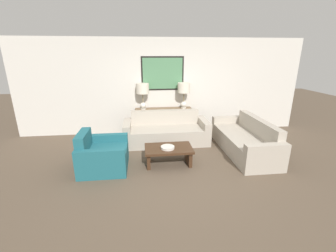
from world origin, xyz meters
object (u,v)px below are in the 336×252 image
(coffee_table, at_px, (169,152))
(decorative_bowl, at_px, (168,147))
(couch_by_back_wall, at_px, (166,132))
(table_lamp_right, at_px, (184,90))
(table_lamp_left, at_px, (143,91))
(couch_by_side, at_px, (245,141))
(armchair_near_back_wall, at_px, (102,156))
(console_table, at_px, (164,121))

(coffee_table, xyz_separation_m, decorative_bowl, (-0.03, -0.06, 0.13))
(couch_by_back_wall, bearing_deg, decorative_bowl, -94.88)
(table_lamp_right, height_order, coffee_table, table_lamp_right)
(table_lamp_right, bearing_deg, decorative_bowl, -109.36)
(decorative_bowl, bearing_deg, table_lamp_left, 103.44)
(coffee_table, relative_size, decorative_bowl, 3.50)
(decorative_bowl, bearing_deg, couch_by_back_wall, 85.12)
(table_lamp_right, xyz_separation_m, couch_by_back_wall, (-0.57, -0.66, -0.98))
(table_lamp_left, distance_m, table_lamp_right, 1.14)
(table_lamp_left, height_order, table_lamp_right, same)
(table_lamp_right, bearing_deg, couch_by_side, -50.45)
(table_lamp_right, relative_size, armchair_near_back_wall, 0.73)
(table_lamp_right, height_order, couch_by_side, table_lamp_right)
(console_table, bearing_deg, couch_by_side, -39.47)
(table_lamp_right, bearing_deg, console_table, -180.00)
(couch_by_back_wall, xyz_separation_m, couch_by_side, (1.78, -0.81, 0.00))
(couch_by_side, bearing_deg, table_lamp_left, 148.04)
(table_lamp_left, relative_size, table_lamp_right, 1.00)
(table_lamp_left, distance_m, coffee_table, 2.18)
(table_lamp_left, height_order, couch_by_back_wall, table_lamp_left)
(console_table, distance_m, decorative_bowl, 1.93)
(couch_by_side, height_order, coffee_table, couch_by_side)
(coffee_table, distance_m, decorative_bowl, 0.14)
(console_table, bearing_deg, armchair_near_back_wall, -127.04)
(console_table, relative_size, table_lamp_left, 2.24)
(couch_by_side, relative_size, coffee_table, 2.20)
(couch_by_side, bearing_deg, coffee_table, -167.62)
(table_lamp_left, bearing_deg, couch_by_back_wall, -49.15)
(table_lamp_left, distance_m, armchair_near_back_wall, 2.31)
(armchair_near_back_wall, bearing_deg, coffee_table, 0.86)
(table_lamp_right, distance_m, decorative_bowl, 2.22)
(table_lamp_right, distance_m, couch_by_back_wall, 1.31)
(couch_by_back_wall, distance_m, armchair_near_back_wall, 1.89)
(couch_by_back_wall, bearing_deg, coffee_table, -93.91)
(couch_by_back_wall, distance_m, coffee_table, 1.22)
(decorative_bowl, distance_m, armchair_near_back_wall, 1.33)
(couch_by_back_wall, bearing_deg, couch_by_side, -24.39)
(coffee_table, height_order, decorative_bowl, decorative_bowl)
(armchair_near_back_wall, bearing_deg, console_table, 52.96)
(table_lamp_right, xyz_separation_m, couch_by_side, (1.21, -1.47, -0.98))
(table_lamp_left, height_order, decorative_bowl, table_lamp_left)
(console_table, relative_size, coffee_table, 1.63)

